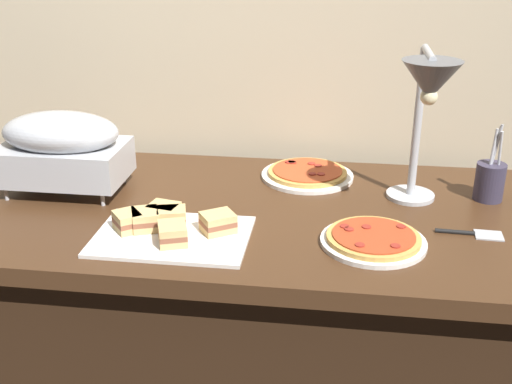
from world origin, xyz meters
The scene contains 10 objects.
back_wall centered at (0.00, 0.50, 1.20)m, with size 4.40×0.04×2.40m, color #C6B593.
buffet_table centered at (0.00, 0.00, 0.39)m, with size 1.90×0.84×0.76m.
chafing_dish centered at (-0.47, 0.05, 0.90)m, with size 0.37×0.23×0.24m.
heat_lamp centered at (0.55, -0.01, 1.10)m, with size 0.15×0.32×0.45m.
pizza_plate_front centered at (0.24, 0.26, 0.77)m, with size 0.29×0.29×0.03m.
pizza_plate_center centered at (0.43, -0.18, 0.77)m, with size 0.27×0.27×0.03m.
sandwich_platter centered at (-0.08, -0.20, 0.78)m, with size 0.39×0.27×0.06m.
sauce_cup_far centered at (-0.61, 0.26, 0.78)m, with size 0.06×0.06×0.04m.
utensil_holder centered at (0.77, 0.16, 0.82)m, with size 0.08×0.08×0.23m.
serving_spatula centered at (0.69, -0.09, 0.76)m, with size 0.17×0.06×0.01m.
Camera 1 is at (0.34, -1.64, 1.50)m, focal length 44.98 mm.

